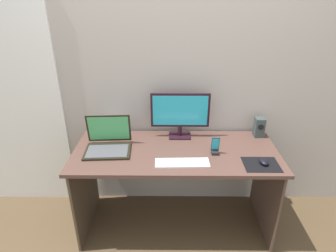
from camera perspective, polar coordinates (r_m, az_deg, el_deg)
The scene contains 12 objects.
ground_plane at distance 2.66m, azimuth 1.36°, elevation -18.79°, with size 8.00×8.00×0.00m, color #4F3D28.
wall_back at distance 2.36m, azimuth 1.55°, elevation 10.66°, with size 6.00×0.04×2.50m, color #B1A8A0.
door_left at distance 2.74m, azimuth -28.57°, elevation 4.40°, with size 0.82×0.02×2.02m, color white.
desk at distance 2.28m, azimuth 1.51°, elevation -8.01°, with size 1.58×0.67×0.74m.
monitor at distance 2.32m, azimuth 2.44°, elevation 2.55°, with size 0.48×0.14×0.38m.
speaker_right at distance 2.49m, azimuth 17.81°, elevation -0.22°, with size 0.08×0.09×0.16m.
laptop at distance 2.24m, azimuth -11.92°, elevation -3.41°, with size 0.36×0.30×0.25m.
fishbowl at distance 2.41m, azimuth -10.55°, elevation -0.39°, with size 0.16×0.16×0.16m, color silver.
keyboard_external at distance 2.04m, azimuth 2.87°, elevation -7.39°, with size 0.39×0.12×0.01m, color white.
mousepad at distance 2.13m, azimuth 18.17°, elevation -7.33°, with size 0.25×0.20×0.00m, color black.
mouse at distance 2.14m, azimuth 18.60°, elevation -6.70°, with size 0.06×0.10×0.04m, color black.
phone_in_dock at distance 2.17m, azimuth 9.44°, elevation -4.35°, with size 0.06×0.05×0.14m.
Camera 1 is at (-0.04, -1.90, 1.85)m, focal length 30.40 mm.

